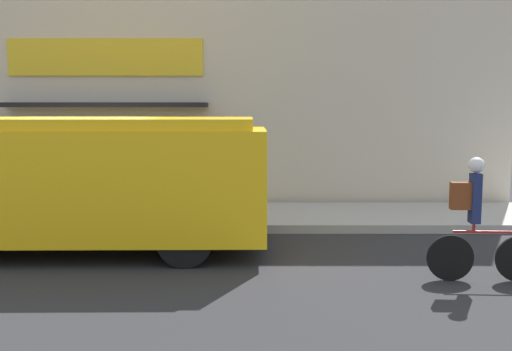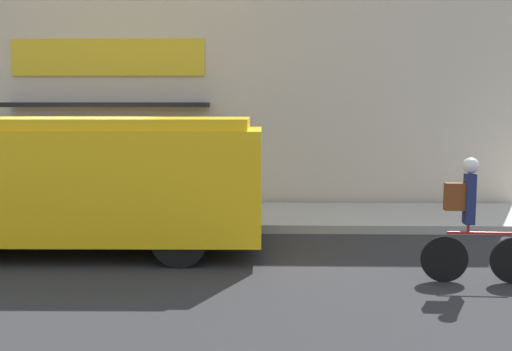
% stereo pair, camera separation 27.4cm
% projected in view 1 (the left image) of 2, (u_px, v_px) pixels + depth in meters
% --- Properties ---
extents(ground_plane, '(70.00, 70.00, 0.00)m').
position_uv_depth(ground_plane, '(84.00, 234.00, 10.94)').
color(ground_plane, '#2B2B2D').
extents(sidewalk, '(28.00, 2.59, 0.16)m').
position_uv_depth(sidewalk, '(102.00, 217.00, 12.21)').
color(sidewalk, '#ADAAA3').
rests_on(sidewalk, ground_plane).
extents(storefront, '(17.82, 1.12, 5.63)m').
position_uv_depth(storefront, '(115.00, 84.00, 13.40)').
color(storefront, beige).
rests_on(storefront, ground_plane).
extents(school_bus, '(6.30, 2.77, 2.14)m').
position_uv_depth(school_bus, '(85.00, 182.00, 9.54)').
color(school_bus, yellow).
rests_on(school_bus, ground_plane).
extents(cyclist, '(1.52, 0.21, 1.67)m').
position_uv_depth(cyclist, '(475.00, 221.00, 7.93)').
color(cyclist, black).
rests_on(cyclist, ground_plane).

